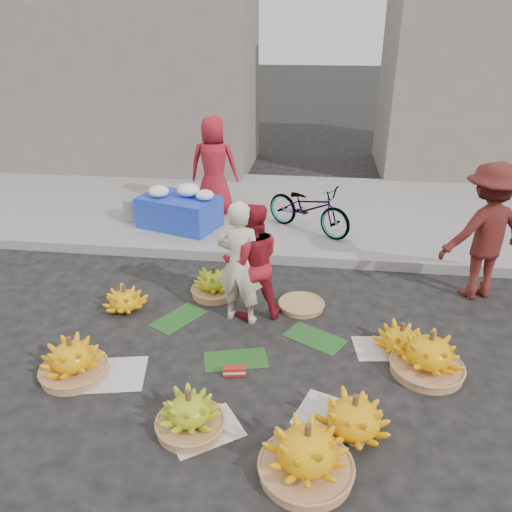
# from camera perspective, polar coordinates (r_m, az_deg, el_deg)

# --- Properties ---
(ground) EXTENTS (80.00, 80.00, 0.00)m
(ground) POSITION_cam_1_polar(r_m,az_deg,el_deg) (5.40, -0.89, -10.61)
(ground) COLOR black
(ground) RESTS_ON ground
(curb) EXTENTS (40.00, 0.25, 0.15)m
(curb) POSITION_cam_1_polar(r_m,az_deg,el_deg) (7.26, 1.63, -0.02)
(curb) COLOR gray
(curb) RESTS_ON ground
(sidewalk) EXTENTS (40.00, 4.00, 0.12)m
(sidewalk) POSITION_cam_1_polar(r_m,az_deg,el_deg) (9.20, 3.02, 5.40)
(sidewalk) COLOR gray
(sidewalk) RESTS_ON ground
(building_left) EXTENTS (6.00, 3.00, 4.00)m
(building_left) POSITION_cam_1_polar(r_m,az_deg,el_deg) (12.50, -15.22, 18.98)
(building_left) COLOR gray
(building_left) RESTS_ON sidewalk
(building_right) EXTENTS (5.00, 3.00, 5.00)m
(building_right) POSITION_cam_1_polar(r_m,az_deg,el_deg) (12.65, 26.89, 19.65)
(building_right) COLOR gray
(building_right) RESTS_ON sidewalk
(newspaper_scatter) EXTENTS (3.20, 1.80, 0.00)m
(newspaper_scatter) POSITION_cam_1_polar(r_m,az_deg,el_deg) (4.78, -2.34, -16.13)
(newspaper_scatter) COLOR beige
(newspaper_scatter) RESTS_ON ground
(banana_leaves) EXTENTS (2.00, 1.00, 0.00)m
(banana_leaves) POSITION_cam_1_polar(r_m,az_deg,el_deg) (5.57, -1.62, -9.31)
(banana_leaves) COLOR #174718
(banana_leaves) RESTS_ON ground
(banana_bunch_0) EXTENTS (0.67, 0.67, 0.44)m
(banana_bunch_0) POSITION_cam_1_polar(r_m,az_deg,el_deg) (5.26, -20.25, -11.01)
(banana_bunch_0) COLOR #A16E43
(banana_bunch_0) RESTS_ON ground
(banana_bunch_1) EXTENTS (0.57, 0.57, 0.41)m
(banana_bunch_1) POSITION_cam_1_polar(r_m,az_deg,el_deg) (4.44, -7.59, -17.43)
(banana_bunch_1) COLOR #A16E43
(banana_bunch_1) RESTS_ON ground
(banana_bunch_2) EXTENTS (0.78, 0.78, 0.49)m
(banana_bunch_2) POSITION_cam_1_polar(r_m,az_deg,el_deg) (4.06, 5.82, -21.47)
(banana_bunch_2) COLOR #A16E43
(banana_bunch_2) RESTS_ON ground
(banana_bunch_3) EXTENTS (0.70, 0.70, 0.39)m
(banana_bunch_3) POSITION_cam_1_polar(r_m,az_deg,el_deg) (4.45, 11.14, -17.52)
(banana_bunch_3) COLOR #F7AF0C
(banana_bunch_3) RESTS_ON ground
(banana_bunch_4) EXTENTS (0.70, 0.70, 0.48)m
(banana_bunch_4) POSITION_cam_1_polar(r_m,az_deg,el_deg) (5.25, 19.15, -10.63)
(banana_bunch_4) COLOR #A16E43
(banana_bunch_4) RESTS_ON ground
(banana_bunch_5) EXTENTS (0.53, 0.53, 0.34)m
(banana_bunch_5) POSITION_cam_1_polar(r_m,az_deg,el_deg) (5.52, 16.24, -9.07)
(banana_bunch_5) COLOR #F7AF0C
(banana_bunch_5) RESTS_ON ground
(banana_bunch_6) EXTENTS (0.57, 0.57, 0.33)m
(banana_bunch_6) POSITION_cam_1_polar(r_m,az_deg,el_deg) (6.22, -14.75, -4.77)
(banana_bunch_6) COLOR #F7AF0C
(banana_bunch_6) RESTS_ON ground
(banana_bunch_7) EXTENTS (0.56, 0.56, 0.40)m
(banana_bunch_7) POSITION_cam_1_polar(r_m,az_deg,el_deg) (6.33, -4.84, -3.15)
(banana_bunch_7) COLOR #A16E43
(banana_bunch_7) RESTS_ON ground
(basket_spare) EXTENTS (0.60, 0.60, 0.06)m
(basket_spare) POSITION_cam_1_polar(r_m,az_deg,el_deg) (6.13, 5.20, -5.63)
(basket_spare) COLOR #A16E43
(basket_spare) RESTS_ON ground
(incense_stack) EXTENTS (0.23, 0.11, 0.09)m
(incense_stack) POSITION_cam_1_polar(r_m,az_deg,el_deg) (5.03, -2.49, -13.01)
(incense_stack) COLOR red
(incense_stack) RESTS_ON ground
(vendor_cream) EXTENTS (0.59, 0.45, 1.46)m
(vendor_cream) POSITION_cam_1_polar(r_m,az_deg,el_deg) (5.55, -1.88, -0.83)
(vendor_cream) COLOR beige
(vendor_cream) RESTS_ON ground
(vendor_red) EXTENTS (0.79, 0.69, 1.39)m
(vendor_red) POSITION_cam_1_polar(r_m,az_deg,el_deg) (5.65, -0.44, -0.68)
(vendor_red) COLOR #AF1A24
(vendor_red) RESTS_ON ground
(man_striped) EXTENTS (1.27, 1.01, 1.72)m
(man_striped) POSITION_cam_1_polar(r_m,az_deg,el_deg) (6.65, 24.74, 2.51)
(man_striped) COLOR maroon
(man_striped) RESTS_ON ground
(flower_table) EXTENTS (1.39, 1.10, 0.71)m
(flower_table) POSITION_cam_1_polar(r_m,az_deg,el_deg) (8.20, -8.70, 5.27)
(flower_table) COLOR #1C35B8
(flower_table) RESTS_ON sidewalk
(grey_bucket) EXTENTS (0.34, 0.34, 0.38)m
(grey_bucket) POSITION_cam_1_polar(r_m,az_deg,el_deg) (8.68, -13.79, 5.24)
(grey_bucket) COLOR gray
(grey_bucket) RESTS_ON sidewalk
(flower_vendor) EXTENTS (0.84, 0.57, 1.67)m
(flower_vendor) POSITION_cam_1_polar(r_m,az_deg,el_deg) (8.63, -4.83, 10.25)
(flower_vendor) COLOR #AF1A24
(flower_vendor) RESTS_ON sidewalk
(bicycle) EXTENTS (1.28, 1.57, 0.80)m
(bicycle) POSITION_cam_1_polar(r_m,az_deg,el_deg) (7.92, 6.04, 5.55)
(bicycle) COLOR gray
(bicycle) RESTS_ON sidewalk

